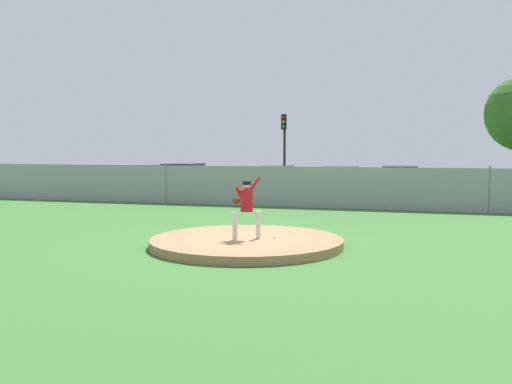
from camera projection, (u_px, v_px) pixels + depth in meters
ground_plane at (295, 219)px, 20.15m from camera, size 80.00×80.00×0.00m
asphalt_strip at (330, 199)px, 28.29m from camera, size 44.00×7.00×0.01m
pitchers_mound at (247, 242)px, 14.39m from camera, size 5.04×5.04×0.23m
pitcher_youth at (246, 204)px, 14.11m from camera, size 0.76×0.48×1.62m
baseball at (274, 237)px, 14.27m from camera, size 0.07×0.07×0.07m
chainlink_fence at (314, 187)px, 23.91m from camera, size 35.31×0.07×1.88m
parked_car_slate at (274, 182)px, 29.12m from camera, size 1.99×4.45×1.65m
parked_car_teal at (184, 180)px, 30.51m from camera, size 2.08×4.77×1.74m
parked_car_champagne at (400, 184)px, 26.78m from camera, size 1.88×4.49×1.73m
parked_car_charcoal at (339, 183)px, 28.38m from camera, size 1.89×4.55×1.64m
parked_car_silver at (136, 180)px, 30.97m from camera, size 1.88×4.56×1.63m
traffic_cone_orange at (472, 197)px, 25.97m from camera, size 0.40×0.40×0.55m
traffic_light_near at (284, 139)px, 32.77m from camera, size 0.28×0.46×4.60m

